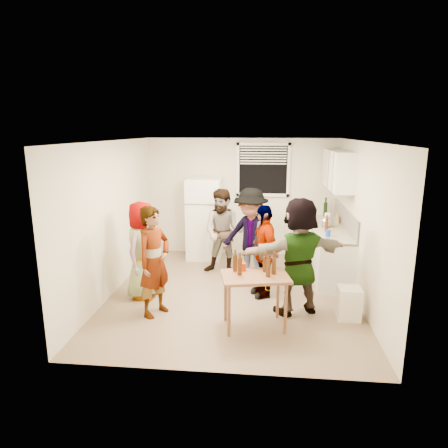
# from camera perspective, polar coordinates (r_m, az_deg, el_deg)

# --- Properties ---
(room) EXTENTS (4.00, 4.50, 2.50)m
(room) POSITION_cam_1_polar(r_m,az_deg,el_deg) (6.78, 1.28, -9.86)
(room) COLOR silver
(room) RESTS_ON ground
(window) EXTENTS (1.12, 0.10, 1.06)m
(window) POSITION_cam_1_polar(r_m,az_deg,el_deg) (8.46, 5.60, 7.71)
(window) COLOR white
(window) RESTS_ON room
(refrigerator) EXTENTS (0.70, 0.70, 1.70)m
(refrigerator) POSITION_cam_1_polar(r_m,az_deg,el_deg) (8.39, -2.79, 0.79)
(refrigerator) COLOR white
(refrigerator) RESTS_ON ground
(counter_lower) EXTENTS (0.60, 2.20, 0.86)m
(counter_lower) POSITION_cam_1_polar(r_m,az_deg,el_deg) (7.79, 14.56, -3.81)
(counter_lower) COLOR white
(counter_lower) RESTS_ON ground
(countertop) EXTENTS (0.64, 2.22, 0.04)m
(countertop) POSITION_cam_1_polar(r_m,az_deg,el_deg) (7.68, 14.76, -0.60)
(countertop) COLOR #BFB096
(countertop) RESTS_ON counter_lower
(backsplash) EXTENTS (0.03, 2.20, 0.36)m
(backsplash) POSITION_cam_1_polar(r_m,az_deg,el_deg) (7.68, 16.95, 0.80)
(backsplash) COLOR #A29C95
(backsplash) RESTS_ON countertop
(upper_cabinets) EXTENTS (0.34, 1.60, 0.70)m
(upper_cabinets) POSITION_cam_1_polar(r_m,az_deg,el_deg) (7.72, 15.97, 7.47)
(upper_cabinets) COLOR white
(upper_cabinets) RESTS_ON room
(kettle) EXTENTS (0.30, 0.26, 0.22)m
(kettle) POSITION_cam_1_polar(r_m,az_deg,el_deg) (7.68, 14.38, -0.42)
(kettle) COLOR silver
(kettle) RESTS_ON countertop
(paper_towel) EXTENTS (0.11, 0.11, 0.25)m
(paper_towel) POSITION_cam_1_polar(r_m,az_deg,el_deg) (7.77, 14.51, -0.27)
(paper_towel) COLOR white
(paper_towel) RESTS_ON countertop
(wine_bottle) EXTENTS (0.08, 0.08, 0.31)m
(wine_bottle) POSITION_cam_1_polar(r_m,az_deg,el_deg) (8.52, 14.22, 0.94)
(wine_bottle) COLOR black
(wine_bottle) RESTS_ON countertop
(beer_bottle_counter) EXTENTS (0.06, 0.06, 0.22)m
(beer_bottle_counter) POSITION_cam_1_polar(r_m,az_deg,el_deg) (7.35, 14.37, -1.03)
(beer_bottle_counter) COLOR #47230C
(beer_bottle_counter) RESTS_ON countertop
(blue_cup) EXTENTS (0.09, 0.09, 0.12)m
(blue_cup) POSITION_cam_1_polar(r_m,az_deg,el_deg) (7.00, 14.60, -1.75)
(blue_cup) COLOR blue
(blue_cup) RESTS_ON countertop
(picture_frame) EXTENTS (0.02, 0.19, 0.16)m
(picture_frame) POSITION_cam_1_polar(r_m,az_deg,el_deg) (8.09, 15.91, 0.75)
(picture_frame) COLOR tan
(picture_frame) RESTS_ON countertop
(trash_bin) EXTENTS (0.32, 0.32, 0.47)m
(trash_bin) POSITION_cam_1_polar(r_m,az_deg,el_deg) (6.12, 17.41, -10.62)
(trash_bin) COLOR white
(trash_bin) RESTS_ON ground
(serving_table) EXTENTS (1.00, 0.76, 0.76)m
(serving_table) POSITION_cam_1_polar(r_m,az_deg,el_deg) (5.75, 4.33, -14.39)
(serving_table) COLOR brown
(serving_table) RESTS_ON ground
(beer_bottle_table) EXTENTS (0.06, 0.06, 0.22)m
(beer_bottle_table) POSITION_cam_1_polar(r_m,az_deg,el_deg) (5.58, 5.85, -6.81)
(beer_bottle_table) COLOR #47230C
(beer_bottle_table) RESTS_ON serving_table
(red_cup) EXTENTS (0.08, 0.08, 0.11)m
(red_cup) POSITION_cam_1_polar(r_m,az_deg,el_deg) (5.61, 2.75, -6.63)
(red_cup) COLOR red
(red_cup) RESTS_ON serving_table
(guest_grey) EXTENTS (1.72, 1.11, 0.50)m
(guest_grey) POSITION_cam_1_polar(r_m,az_deg,el_deg) (6.81, -11.24, -10.03)
(guest_grey) COLOR gray
(guest_grey) RESTS_ON ground
(guest_stripe) EXTENTS (1.72, 1.29, 0.39)m
(guest_stripe) POSITION_cam_1_polar(r_m,az_deg,el_deg) (6.18, -9.63, -12.47)
(guest_stripe) COLOR #141933
(guest_stripe) RESTS_ON ground
(guest_back_left) EXTENTS (1.01, 1.71, 0.61)m
(guest_back_left) POSITION_cam_1_polar(r_m,az_deg,el_deg) (7.68, -0.04, -7.00)
(guest_back_left) COLOR brown
(guest_back_left) RESTS_ON ground
(guest_back_right) EXTENTS (1.68, 1.99, 0.63)m
(guest_back_right) POSITION_cam_1_polar(r_m,az_deg,el_deg) (7.30, 3.75, -8.14)
(guest_back_right) COLOR #39393E
(guest_back_right) RESTS_ON ground
(guest_black) EXTENTS (1.73, 1.35, 0.37)m
(guest_black) POSITION_cam_1_polar(r_m,az_deg,el_deg) (6.75, 5.55, -10.04)
(guest_black) COLOR black
(guest_black) RESTS_ON ground
(guest_orange) EXTENTS (2.18, 2.25, 0.52)m
(guest_orange) POSITION_cam_1_polar(r_m,az_deg,el_deg) (6.25, 10.27, -12.20)
(guest_orange) COLOR #C0793F
(guest_orange) RESTS_ON ground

